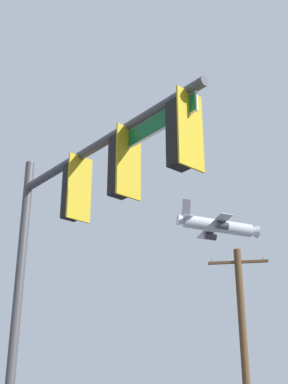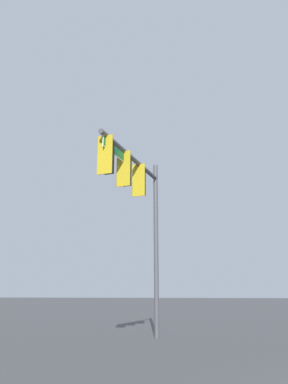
% 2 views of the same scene
% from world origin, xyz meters
% --- Properties ---
extents(signal_pole_near, '(5.39, 0.80, 7.23)m').
position_xyz_m(signal_pole_near, '(-6.08, -7.09, 5.41)').
color(signal_pole_near, '#47474C').
rests_on(signal_pole_near, ground_plane).
extents(utility_pole, '(2.32, 1.69, 9.21)m').
position_xyz_m(utility_pole, '(-12.73, 7.45, 4.76)').
color(utility_pole, brown).
rests_on(utility_pole, ground_plane).
extents(airplane, '(20.83, 22.95, 10.59)m').
position_xyz_m(airplane, '(-87.09, 108.67, 53.60)').
color(airplane, silver).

